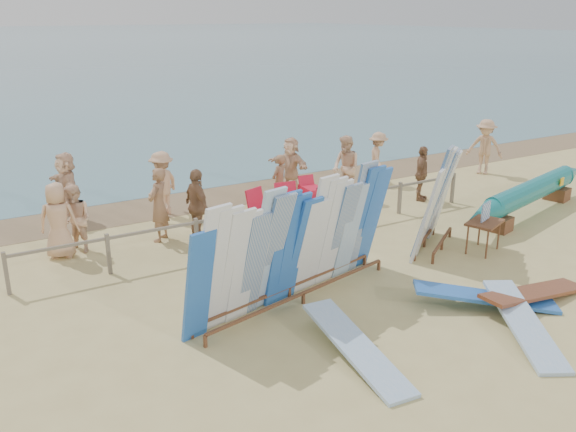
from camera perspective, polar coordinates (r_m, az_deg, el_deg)
ground at (r=12.66m, az=5.31°, el=-6.37°), size 160.00×160.00×0.00m
wet_sand_strip at (r=18.57m, az=-7.75°, el=1.77°), size 40.00×2.60×0.01m
fence at (r=14.77m, az=-1.41°, el=0.07°), size 12.08×0.08×0.90m
main_surfboard_rack at (r=11.49m, az=0.82°, el=-2.87°), size 4.97×1.71×2.51m
side_surfboard_rack at (r=14.46m, az=13.72°, el=1.27°), size 2.17×1.72×2.57m
outrigger_canoe at (r=17.97m, az=21.84°, el=2.08°), size 6.80×2.32×0.98m
vendor_table at (r=14.82m, az=17.80°, el=-1.75°), size 1.07×0.92×1.19m
flat_board_a at (r=10.19m, az=6.34°, el=-13.04°), size 0.78×2.72×0.41m
flat_board_c at (r=12.80m, az=22.00°, el=-7.44°), size 2.71×0.66×0.41m
flat_board_b at (r=11.56m, az=21.07°, el=-10.19°), size 1.79×2.63×0.40m
flat_board_d at (r=12.29m, az=17.92°, el=-8.06°), size 2.54×1.98×0.41m
beach_chair_left at (r=16.39m, az=0.04°, el=0.68°), size 0.70×0.72×0.97m
beach_chair_right at (r=15.98m, az=-2.53°, el=0.16°), size 0.77×0.78×0.94m
stroller at (r=16.63m, az=2.18°, el=1.47°), size 0.59×0.81×1.07m
beachgoer_extra_0 at (r=21.97m, az=17.94°, el=6.18°), size 1.06×1.29×1.87m
beachgoer_9 at (r=19.99m, az=8.41°, el=5.42°), size 0.93×1.15×1.67m
beachgoer_7 at (r=17.10m, az=-0.82°, el=3.20°), size 0.65×0.54×1.57m
beachgoer_4 at (r=14.72m, az=-8.47°, el=0.93°), size 0.53×1.09×1.81m
beachgoer_0 at (r=14.59m, az=-20.70°, el=-0.39°), size 0.95×0.72×1.75m
beachgoer_2 at (r=14.79m, az=-19.22°, el=-0.28°), size 0.73×0.86×1.60m
beachgoer_8 at (r=18.13m, az=5.43°, el=4.53°), size 0.45×0.92×1.88m
beachgoer_3 at (r=16.89m, az=-11.69°, el=2.98°), size 1.21×1.04×1.78m
beachgoer_1 at (r=14.98m, az=-12.00°, el=1.03°), size 0.72×0.73×1.81m
beachgoer_11 at (r=17.29m, az=-19.98°, el=2.67°), size 0.66×1.72×1.82m
beachgoer_5 at (r=18.66m, az=0.26°, el=4.77°), size 0.91×1.68×1.73m
beachgoer_10 at (r=18.31m, az=12.39°, el=3.90°), size 1.00×0.92×1.62m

